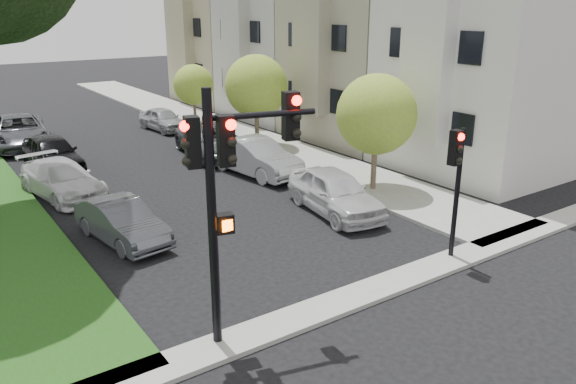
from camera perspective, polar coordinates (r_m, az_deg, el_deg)
ground at (r=13.24m, az=12.83°, el=-14.00°), size 140.00×140.00×0.00m
sidewalk_right at (r=35.51m, az=-8.65°, el=7.06°), size 3.50×44.00×0.12m
sidewalk_cross at (r=14.41m, az=6.94°, el=-10.49°), size 60.00×1.00×0.12m
house_a at (r=25.96m, az=20.08°, el=17.31°), size 7.70×7.55×15.97m
house_b at (r=30.97m, az=8.26°, el=18.23°), size 7.70×7.55×15.97m
house_c at (r=36.84m, az=-0.09°, el=18.44°), size 7.70×7.55×15.97m
house_d at (r=43.22m, az=-6.06°, el=18.36°), size 7.70×7.55×15.97m
small_tree_a at (r=21.64m, az=8.97°, el=7.79°), size 3.07×3.07×4.60m
small_tree_b at (r=28.41m, az=-3.25°, el=10.66°), size 3.14×3.14×4.70m
small_tree_c at (r=34.80m, az=-9.58°, el=10.70°), size 2.41×2.41×3.62m
traffic_signal_main at (r=11.30m, az=-6.02°, el=2.03°), size 2.72×0.81×5.55m
traffic_signal_secondary at (r=16.05m, az=16.72°, el=2.10°), size 0.49×0.40×3.86m
car_parked_0 at (r=19.70m, az=4.81°, el=0.00°), size 2.48×4.76×1.55m
car_parked_1 at (r=24.17m, az=-3.32°, el=3.57°), size 2.25×4.92×1.56m
car_parked_2 at (r=27.39m, az=-7.55°, el=5.18°), size 3.18×5.70×1.51m
car_parked_3 at (r=33.69m, az=-12.56°, el=7.23°), size 1.91×3.96×1.30m
car_parked_5 at (r=18.06m, az=-16.53°, el=-2.90°), size 1.97×4.12×1.30m
car_parked_6 at (r=23.04m, az=-21.99°, el=1.20°), size 2.68×4.94×1.36m
car_parked_7 at (r=26.77m, az=-22.85°, el=3.64°), size 1.99×4.72×1.59m
car_parked_8 at (r=32.10m, az=-25.62°, el=5.57°), size 3.25×6.03×1.61m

